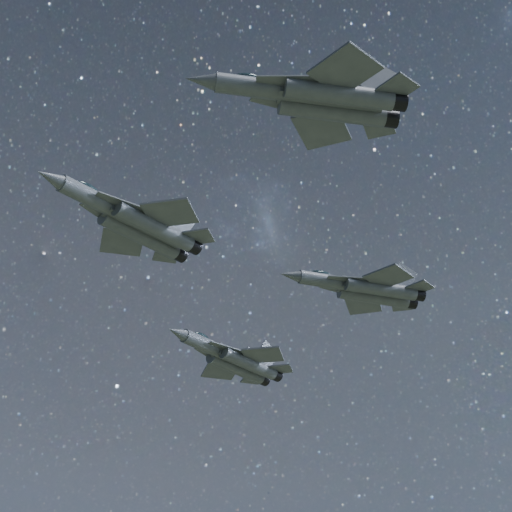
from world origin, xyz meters
TOP-DOWN VIEW (x-y plane):
  - jet_lead at (-13.47, 2.30)m, footprint 17.49×11.82m
  - jet_left at (7.46, 23.11)m, footprint 17.84×11.96m
  - jet_right at (-5.53, -15.43)m, footprint 18.26×12.24m
  - jet_slot at (14.16, 5.93)m, footprint 16.80×11.53m

SIDE VIEW (x-z plane):
  - jet_left at x=7.46m, z-range 155.49..160.00m
  - jet_lead at x=-13.47m, z-range 156.09..160.50m
  - jet_slot at x=14.16m, z-range 158.58..162.79m
  - jet_right at x=-5.53m, z-range 160.11..164.73m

